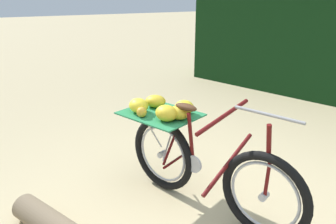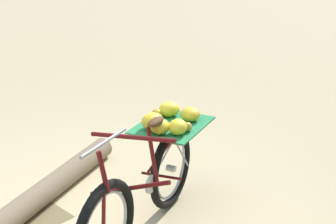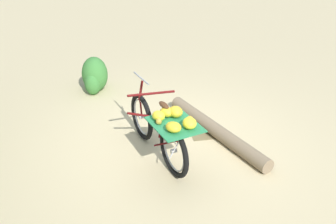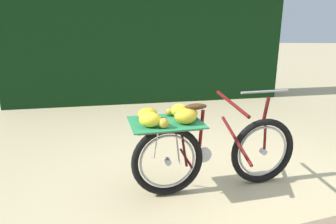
# 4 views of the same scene
# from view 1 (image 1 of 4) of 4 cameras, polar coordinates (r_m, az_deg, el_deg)

# --- Properties ---
(bicycle) EXTENTS (1.79, 0.91, 1.03)m
(bicycle) POSITION_cam_1_polar(r_m,az_deg,el_deg) (2.87, 4.78, -7.46)
(bicycle) COLOR black
(bicycle) RESTS_ON ground_plane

